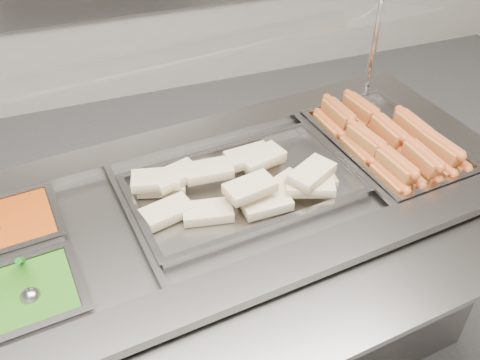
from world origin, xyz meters
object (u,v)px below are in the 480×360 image
object	(u,v)px
pan_wraps	(243,191)
serving_spoon	(29,291)
steam_counter	(228,284)
sneeze_guard	(193,54)
pan_hotdogs	(385,149)

from	to	relation	value
pan_wraps	serving_spoon	bearing A→B (deg)	-161.58
steam_counter	sneeze_guard	world-z (taller)	sneeze_guard
sneeze_guard	pan_hotdogs	size ratio (longest dim) A/B	2.87
sneeze_guard	pan_wraps	xyz separation A→B (m)	(0.08, -0.20, -0.38)
steam_counter	sneeze_guard	bearing A→B (deg)	95.91
sneeze_guard	steam_counter	bearing A→B (deg)	-84.09
steam_counter	pan_wraps	size ratio (longest dim) A/B	2.73
steam_counter	sneeze_guard	size ratio (longest dim) A/B	1.17
pan_hotdogs	serving_spoon	xyz separation A→B (m)	(-1.18, -0.27, 0.05)
sneeze_guard	pan_hotdogs	distance (m)	0.75
pan_hotdogs	pan_wraps	xyz separation A→B (m)	(-0.54, -0.06, 0.01)
sneeze_guard	serving_spoon	distance (m)	0.77
serving_spoon	pan_hotdogs	bearing A→B (deg)	12.80
steam_counter	pan_wraps	distance (m)	0.41
pan_hotdogs	steam_counter	bearing A→B (deg)	-174.09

